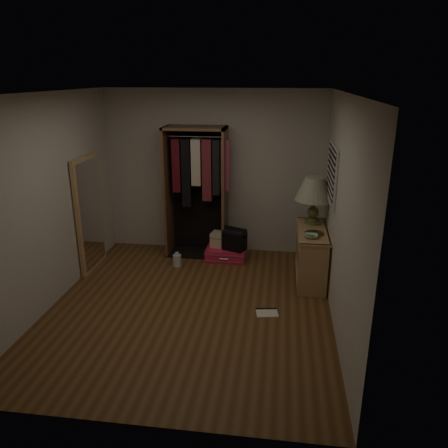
{
  "coord_description": "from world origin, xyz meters",
  "views": [
    {
      "loc": [
        1.08,
        -4.79,
        2.78
      ],
      "look_at": [
        0.3,
        0.95,
        0.8
      ],
      "focal_mm": 35.0,
      "sensor_mm": 36.0,
      "label": 1
    }
  ],
  "objects": [
    {
      "name": "open_wardrobe",
      "position": [
        -0.23,
        1.77,
        1.22
      ],
      "size": [
        1.01,
        0.5,
        2.05
      ],
      "color": "brown",
      "rests_on": "ground"
    },
    {
      "name": "table_lamp",
      "position": [
        1.54,
        1.3,
        1.25
      ],
      "size": [
        0.7,
        0.7,
        0.68
      ],
      "rotation": [
        0.0,
        0.0,
        0.37
      ],
      "color": "#525C2C",
      "rests_on": "console_bookshelf"
    },
    {
      "name": "console_bookshelf",
      "position": [
        1.54,
        1.03,
        0.39
      ],
      "size": [
        0.42,
        1.12,
        0.75
      ],
      "color": "#A88251",
      "rests_on": "ground"
    },
    {
      "name": "ceramic_bowl",
      "position": [
        1.49,
        0.69,
        0.77
      ],
      "size": [
        0.21,
        0.21,
        0.05
      ],
      "primitive_type": "imported",
      "rotation": [
        0.0,
        0.0,
        -0.11
      ],
      "color": "#95B39A",
      "rests_on": "console_bookshelf"
    },
    {
      "name": "floor_book",
      "position": [
        0.97,
        -0.03,
        0.01
      ],
      "size": [
        0.29,
        0.25,
        0.02
      ],
      "rotation": [
        0.0,
        0.0,
        0.16
      ],
      "color": "#EEE5C8",
      "rests_on": "ground"
    },
    {
      "name": "ground",
      "position": [
        0.0,
        0.0,
        0.0
      ],
      "size": [
        4.0,
        4.0,
        0.0
      ],
      "primitive_type": "plane",
      "color": "#563618",
      "rests_on": "ground"
    },
    {
      "name": "room_walls",
      "position": [
        0.08,
        0.04,
        1.5
      ],
      "size": [
        3.52,
        4.02,
        2.6
      ],
      "color": "#BDB7A8",
      "rests_on": "ground"
    },
    {
      "name": "brass_tray",
      "position": [
        1.54,
        0.84,
        0.76
      ],
      "size": [
        0.33,
        0.33,
        0.02
      ],
      "rotation": [
        0.0,
        0.0,
        0.29
      ],
      "color": "olive",
      "rests_on": "console_bookshelf"
    },
    {
      "name": "black_bag",
      "position": [
        0.39,
        1.51,
        0.38
      ],
      "size": [
        0.4,
        0.33,
        0.37
      ],
      "rotation": [
        0.0,
        0.0,
        -0.39
      ],
      "color": "black",
      "rests_on": "pink_suitcase"
    },
    {
      "name": "train_case",
      "position": [
        0.18,
        1.62,
        0.31
      ],
      "size": [
        0.37,
        0.29,
        0.24
      ],
      "rotation": [
        0.0,
        0.0,
        -0.18
      ],
      "color": "beige",
      "rests_on": "pink_suitcase"
    },
    {
      "name": "pink_suitcase",
      "position": [
        0.25,
        1.56,
        0.1
      ],
      "size": [
        0.63,
        0.47,
        0.19
      ],
      "rotation": [
        0.0,
        0.0,
        -0.0
      ],
      "color": "#D71A44",
      "rests_on": "ground"
    },
    {
      "name": "floor_mirror",
      "position": [
        -1.7,
        1.0,
        0.85
      ],
      "size": [
        0.06,
        0.8,
        1.7
      ],
      "color": "tan",
      "rests_on": "ground"
    },
    {
      "name": "white_jug",
      "position": [
        -0.46,
        1.2,
        0.1
      ],
      "size": [
        0.15,
        0.15,
        0.22
      ],
      "rotation": [
        0.0,
        0.0,
        -0.18
      ],
      "color": "silver",
      "rests_on": "ground"
    }
  ]
}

